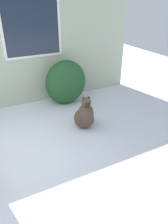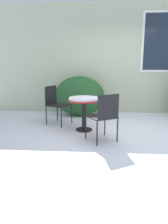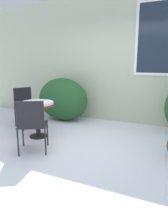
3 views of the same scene
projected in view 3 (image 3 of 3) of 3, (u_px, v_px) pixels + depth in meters
The scene contains 6 objects.
ground_plane at pixel (69, 149), 3.84m from camera, with size 16.00×16.00×0.00m, color white.
house_wall at pixel (115, 59), 5.37m from camera, with size 8.00×0.10×3.09m.
shrub_left at pixel (63, 99), 5.64m from camera, with size 1.37×0.75×1.10m.
patio_table at pixel (37, 109), 4.35m from camera, with size 0.68×0.68×0.73m.
patio_chair_near_table at pixel (26, 105), 5.10m from camera, with size 0.63×0.63×0.91m.
patio_chair_far_side at pixel (32, 123), 3.60m from camera, with size 0.65×0.65×0.91m.
Camera 3 is at (1.79, -3.12, 1.51)m, focal length 35.00 mm.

